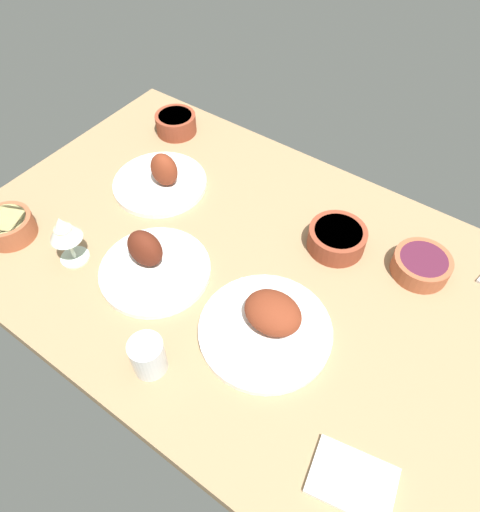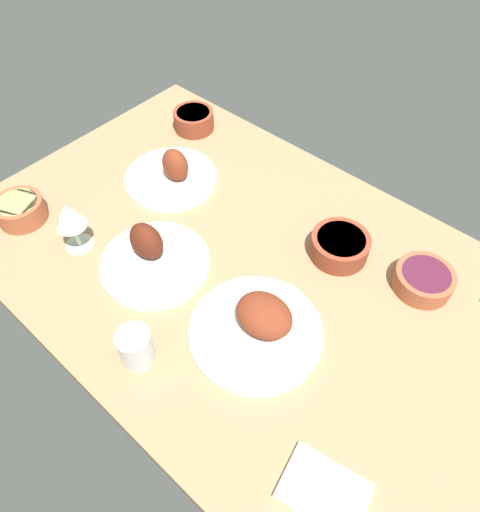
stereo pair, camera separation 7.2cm
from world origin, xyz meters
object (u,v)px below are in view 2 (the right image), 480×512
object	(u,v)px
plate_far_side	(172,174)
bowl_potatoes	(20,209)
plate_near_viewer	(259,325)
wine_glass	(69,218)
bowl_pasta	(194,119)
folded_napkin	(324,491)
plate_center_main	(152,256)
bowl_soup	(340,246)
bowl_onions	(424,279)
water_tumbler	(136,347)

from	to	relation	value
plate_far_side	bowl_potatoes	size ratio (longest dim) A/B	2.07
plate_near_viewer	bowl_potatoes	xyz separation A→B (cm)	(-68.50, -14.82, 0.78)
wine_glass	bowl_pasta	bearing A→B (deg)	103.69
plate_near_viewer	folded_napkin	world-z (taller)	plate_near_viewer
plate_far_side	plate_center_main	bearing A→B (deg)	-52.63
bowl_potatoes	plate_near_viewer	bearing A→B (deg)	12.21
plate_far_side	wine_glass	size ratio (longest dim) A/B	1.86
plate_center_main	bowl_potatoes	world-z (taller)	plate_center_main
plate_center_main	bowl_potatoes	bearing A→B (deg)	-161.37
plate_center_main	bowl_potatoes	distance (cm)	39.03
plate_center_main	bowl_pasta	size ratio (longest dim) A/B	2.12
plate_center_main	bowl_soup	world-z (taller)	plate_center_main
bowl_pasta	bowl_onions	distance (cm)	83.88
plate_center_main	plate_near_viewer	world-z (taller)	plate_center_main
bowl_onions	wine_glass	xyz separation A→B (cm)	(-70.32, -45.05, 7.23)
bowl_potatoes	bowl_pasta	size ratio (longest dim) A/B	1.01
bowl_onions	wine_glass	distance (cm)	83.82
bowl_pasta	bowl_onions	world-z (taller)	bowl_pasta
bowl_onions	bowl_pasta	bearing A→B (deg)	174.02
bowl_soup	bowl_onions	xyz separation A→B (cm)	(20.10, 4.53, -0.44)
bowl_soup	bowl_potatoes	size ratio (longest dim) A/B	1.13
bowl_pasta	water_tumbler	distance (cm)	80.19
plate_near_viewer	wine_glass	size ratio (longest dim) A/B	2.08
plate_center_main	bowl_potatoes	size ratio (longest dim) A/B	2.10
plate_center_main	bowl_soup	size ratio (longest dim) A/B	1.86
bowl_pasta	bowl_onions	size ratio (longest dim) A/B	0.92
wine_glass	water_tumbler	size ratio (longest dim) A/B	1.61
water_tumbler	folded_napkin	distance (cm)	44.33
bowl_potatoes	water_tumbler	distance (cm)	54.05
bowl_soup	folded_napkin	bearing A→B (deg)	-58.70
plate_center_main	plate_far_side	world-z (taller)	plate_far_side
wine_glass	bowl_soup	bearing A→B (deg)	38.90
water_tumbler	wine_glass	bearing A→B (deg)	163.12
bowl_soup	bowl_potatoes	xyz separation A→B (cm)	(-69.11, -44.54, 0.08)
bowl_potatoes	bowl_onions	size ratio (longest dim) A/B	0.93
bowl_potatoes	water_tumbler	bearing A→B (deg)	-6.93
bowl_onions	plate_center_main	bearing A→B (deg)	-144.98
plate_center_main	plate_far_side	distance (cm)	29.79
plate_far_side	bowl_potatoes	xyz separation A→B (cm)	(-18.90, -36.14, 0.78)
plate_center_main	bowl_potatoes	xyz separation A→B (cm)	(-36.98, -12.47, 0.62)
bowl_pasta	bowl_onions	bearing A→B (deg)	-5.98
plate_near_viewer	folded_napkin	bearing A→B (deg)	-30.52
water_tumbler	plate_far_side	bearing A→B (deg)	129.16
bowl_potatoes	wine_glass	world-z (taller)	wine_glass
plate_center_main	plate_near_viewer	distance (cm)	31.61
bowl_onions	wine_glass	world-z (taller)	wine_glass
bowl_onions	water_tumbler	bearing A→B (deg)	-122.62
plate_far_side	bowl_onions	distance (cm)	71.49
wine_glass	folded_napkin	bearing A→B (deg)	-4.62
plate_far_side	wine_glass	bearing A→B (deg)	-90.01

